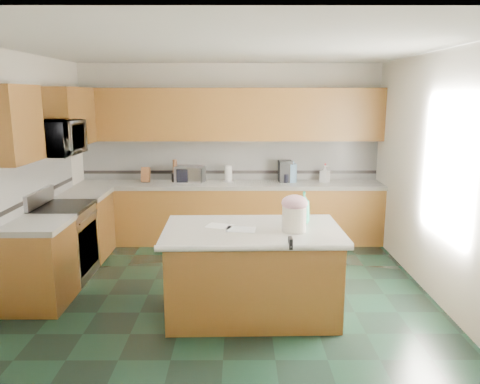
{
  "coord_description": "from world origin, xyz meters",
  "views": [
    {
      "loc": [
        0.14,
        -4.97,
        2.23
      ],
      "look_at": [
        0.15,
        0.35,
        1.12
      ],
      "focal_mm": 35.0,
      "sensor_mm": 36.0,
      "label": 1
    }
  ],
  "objects_px": {
    "treat_jar": "(294,219)",
    "knife_block": "(146,175)",
    "toaster_oven": "(190,174)",
    "coffee_maker": "(285,171)",
    "island_base": "(252,274)",
    "soap_bottle_island": "(304,207)",
    "island_top": "(253,231)"
  },
  "relations": [
    {
      "from": "treat_jar",
      "to": "knife_block",
      "type": "bearing_deg",
      "value": 119.4
    },
    {
      "from": "toaster_oven",
      "to": "coffee_maker",
      "type": "distance_m",
      "value": 1.45
    },
    {
      "from": "treat_jar",
      "to": "coffee_maker",
      "type": "height_order",
      "value": "coffee_maker"
    },
    {
      "from": "toaster_oven",
      "to": "coffee_maker",
      "type": "relative_size",
      "value": 1.28
    },
    {
      "from": "coffee_maker",
      "to": "knife_block",
      "type": "bearing_deg",
      "value": 176.85
    },
    {
      "from": "island_base",
      "to": "toaster_oven",
      "type": "bearing_deg",
      "value": 108.14
    },
    {
      "from": "island_base",
      "to": "knife_block",
      "type": "height_order",
      "value": "knife_block"
    },
    {
      "from": "soap_bottle_island",
      "to": "knife_block",
      "type": "distance_m",
      "value": 3.12
    },
    {
      "from": "treat_jar",
      "to": "toaster_oven",
      "type": "distance_m",
      "value": 2.92
    },
    {
      "from": "treat_jar",
      "to": "soap_bottle_island",
      "type": "distance_m",
      "value": 0.33
    },
    {
      "from": "knife_block",
      "to": "coffee_maker",
      "type": "bearing_deg",
      "value": 1.47
    },
    {
      "from": "knife_block",
      "to": "island_top",
      "type": "bearing_deg",
      "value": -57.63
    },
    {
      "from": "treat_jar",
      "to": "knife_block",
      "type": "height_order",
      "value": "treat_jar"
    },
    {
      "from": "island_top",
      "to": "toaster_oven",
      "type": "bearing_deg",
      "value": 108.14
    },
    {
      "from": "island_top",
      "to": "knife_block",
      "type": "distance_m",
      "value": 2.96
    },
    {
      "from": "island_top",
      "to": "treat_jar",
      "type": "relative_size",
      "value": 7.22
    },
    {
      "from": "soap_bottle_island",
      "to": "knife_block",
      "type": "relative_size",
      "value": 1.45
    },
    {
      "from": "treat_jar",
      "to": "toaster_oven",
      "type": "height_order",
      "value": "treat_jar"
    },
    {
      "from": "island_base",
      "to": "island_top",
      "type": "relative_size",
      "value": 0.94
    },
    {
      "from": "soap_bottle_island",
      "to": "island_base",
      "type": "bearing_deg",
      "value": -146.6
    },
    {
      "from": "treat_jar",
      "to": "soap_bottle_island",
      "type": "bearing_deg",
      "value": 58.64
    },
    {
      "from": "knife_block",
      "to": "coffee_maker",
      "type": "height_order",
      "value": "coffee_maker"
    },
    {
      "from": "island_base",
      "to": "knife_block",
      "type": "relative_size",
      "value": 7.36
    },
    {
      "from": "island_base",
      "to": "knife_block",
      "type": "bearing_deg",
      "value": 120.59
    },
    {
      "from": "treat_jar",
      "to": "knife_block",
      "type": "relative_size",
      "value": 1.08
    },
    {
      "from": "knife_block",
      "to": "coffee_maker",
      "type": "distance_m",
      "value": 2.13
    },
    {
      "from": "island_base",
      "to": "knife_block",
      "type": "distance_m",
      "value": 3.02
    },
    {
      "from": "island_base",
      "to": "coffee_maker",
      "type": "xyz_separation_m",
      "value": [
        0.57,
        2.55,
        0.65
      ]
    },
    {
      "from": "island_base",
      "to": "treat_jar",
      "type": "relative_size",
      "value": 6.82
    },
    {
      "from": "treat_jar",
      "to": "coffee_maker",
      "type": "xyz_separation_m",
      "value": [
        0.17,
        2.65,
        0.04
      ]
    },
    {
      "from": "treat_jar",
      "to": "coffee_maker",
      "type": "bearing_deg",
      "value": 78.94
    },
    {
      "from": "island_base",
      "to": "treat_jar",
      "type": "bearing_deg",
      "value": -15.3
    }
  ]
}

